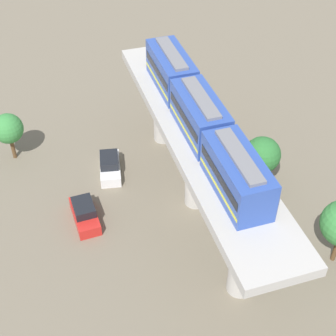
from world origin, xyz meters
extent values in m
plane|color=#706654|center=(0.00, 0.00, 0.00)|extent=(120.00, 120.00, 0.00)
cylinder|color=#B7B2AA|center=(0.00, -9.38, 3.38)|extent=(1.90, 1.90, 6.76)
cylinder|color=#B7B2AA|center=(0.00, 0.00, 3.38)|extent=(1.90, 1.90, 6.76)
cylinder|color=#B7B2AA|center=(0.00, 9.38, 3.38)|extent=(1.90, 1.90, 6.76)
cube|color=#B7B2AA|center=(0.00, 0.00, 7.16)|extent=(5.20, 28.85, 0.80)
cube|color=#2D4CA5|center=(0.00, -6.97, 9.06)|extent=(2.60, 6.60, 3.00)
cube|color=black|center=(0.00, -6.97, 9.31)|extent=(2.64, 6.07, 0.70)
cube|color=yellow|center=(0.00, -6.97, 8.31)|extent=(2.64, 6.34, 0.24)
cube|color=slate|center=(0.00, -6.97, 10.68)|extent=(1.10, 5.61, 0.24)
cube|color=#2D4CA5|center=(0.00, -0.02, 9.06)|extent=(2.60, 6.60, 3.00)
cube|color=black|center=(0.00, -0.02, 9.31)|extent=(2.64, 6.07, 0.70)
cube|color=yellow|center=(0.00, -0.02, 8.31)|extent=(2.64, 6.34, 0.24)
cube|color=slate|center=(0.00, -0.02, 10.68)|extent=(1.10, 5.61, 0.24)
cube|color=#2D4CA5|center=(0.00, 6.93, 9.06)|extent=(2.60, 6.60, 3.00)
cube|color=black|center=(0.00, 6.93, 9.31)|extent=(2.64, 6.07, 0.70)
cube|color=yellow|center=(0.00, 6.93, 8.31)|extent=(2.64, 6.34, 0.24)
cube|color=slate|center=(0.00, 6.93, 10.68)|extent=(1.10, 5.61, 0.24)
cube|color=red|center=(-9.48, 0.71, 0.50)|extent=(1.97, 4.27, 1.00)
cube|color=black|center=(-9.48, 0.86, 1.38)|extent=(1.73, 2.37, 0.76)
cube|color=white|center=(-6.17, 5.93, 0.50)|extent=(2.54, 4.46, 1.00)
cube|color=black|center=(-6.17, 6.08, 1.38)|extent=(2.03, 2.56, 0.76)
cylinder|color=brown|center=(-14.37, 10.86, 1.31)|extent=(0.36, 0.36, 2.62)
sphere|color=#38843D|center=(-14.37, 10.86, 3.39)|extent=(2.80, 2.80, 2.80)
cylinder|color=brown|center=(6.11, 0.45, 1.25)|extent=(0.36, 0.36, 2.51)
sphere|color=#2D7233|center=(6.11, 0.45, 3.38)|extent=(3.19, 3.19, 3.19)
camera|label=1|loc=(-11.66, -28.91, 31.00)|focal=54.14mm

